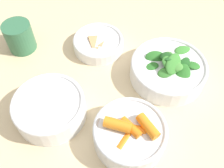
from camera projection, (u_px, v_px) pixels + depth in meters
The scene contains 6 objects.
dining_table at pixel (125, 102), 0.74m from camera, with size 1.15×0.96×0.72m.
bowl_carrots at pixel (130, 133), 0.53m from camera, with size 0.16×0.16×0.08m.
bowl_greens at pixel (168, 69), 0.64m from camera, with size 0.19×0.19×0.09m.
bowl_beans_hotdog at pixel (50, 108), 0.57m from camera, with size 0.16×0.16×0.06m.
bowl_cookies at pixel (98, 43), 0.71m from camera, with size 0.14×0.14×0.04m.
cup at pixel (20, 37), 0.69m from camera, with size 0.08×0.08×0.08m.
Camera 1 is at (-0.06, 0.39, 1.24)m, focal length 40.00 mm.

